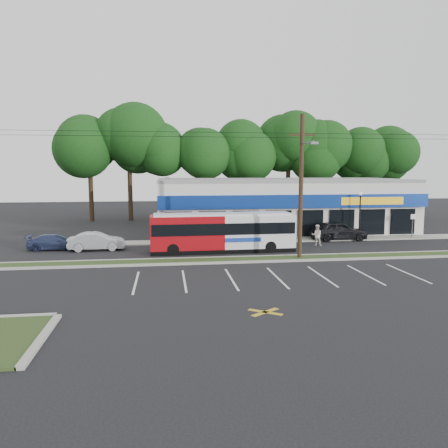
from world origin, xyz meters
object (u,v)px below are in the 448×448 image
Objects in this scene: car_dark at (338,231)px; car_silver at (96,241)px; utility_pole at (299,182)px; car_blue at (55,242)px; sign_post at (413,221)px; pedestrian_a at (263,232)px; lamp_post at (360,210)px; metrobus at (223,231)px; pedestrian_b at (317,235)px.

car_silver is (-20.57, -2.18, -0.16)m from car_dark.
utility_pole reaches higher than car_blue.
sign_post reaches higher than pedestrian_a.
lamp_post is at bearing 43.95° from utility_pole.
car_dark is (10.88, 4.00, -0.71)m from metrobus.
metrobus is at bearing 109.26° from car_dark.
car_dark is at bearing -176.89° from pedestrian_a.
pedestrian_a is at bearing -84.92° from car_silver.
car_silver is at bearing 8.82° from pedestrian_a.
lamp_post reaches higher than metrobus.
metrobus is (-17.98, -4.07, 0.01)m from sign_post.
car_dark is 20.69m from car_silver.
sign_post is 0.54× the size of car_blue.
lamp_post is 0.99× the size of car_silver.
sign_post is at bearing -88.22° from car_silver.
utility_pole is 19.39m from car_blue.
utility_pole is 4.52× the size of metrobus.
lamp_post is 5.98m from pedestrian_b.
pedestrian_b reaches higher than car_silver.
car_blue is 2.21× the size of pedestrian_a.
car_dark reaches higher than car_blue.
pedestrian_b is at bearing 57.80° from utility_pole.
car_dark is 23.90m from car_blue.
pedestrian_a is (13.67, 1.91, 0.23)m from car_silver.
car_silver is at bearing 159.59° from utility_pole.
utility_pole reaches higher than car_dark.
pedestrian_b is (-9.97, -2.57, -0.68)m from sign_post.
pedestrian_b is (3.20, 5.07, -4.54)m from utility_pole.
metrobus is 13.24m from car_blue.
sign_post reaches higher than car_blue.
lamp_post is 26.09m from car_blue.
sign_post is (13.17, 7.65, -3.86)m from utility_pole.
car_silver is 17.70m from pedestrian_b.
lamp_post reaches higher than car_silver.
car_blue is (-17.78, 6.07, -4.81)m from utility_pole.
metrobus reaches higher than car_blue.
car_blue is at bearing -176.03° from lamp_post.
sign_post is (5.00, -0.23, -1.12)m from lamp_post.
pedestrian_b reaches higher than car_blue.
utility_pole is 26.69× the size of pedestrian_a.
utility_pole is 11.76× the size of lamp_post.
car_dark is at bearing -86.83° from car_silver.
metrobus is 5.90× the size of pedestrian_a.
utility_pole is at bearing -113.28° from car_silver.
car_dark is at bearing -179.40° from sign_post.
utility_pole is 12.07× the size of car_blue.
pedestrian_a is (3.98, 3.73, -0.63)m from metrobus.
pedestrian_b is (8.01, 1.50, -0.69)m from metrobus.
lamp_post is 0.38× the size of metrobus.
car_silver is (-9.69, 1.82, -0.86)m from metrobus.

